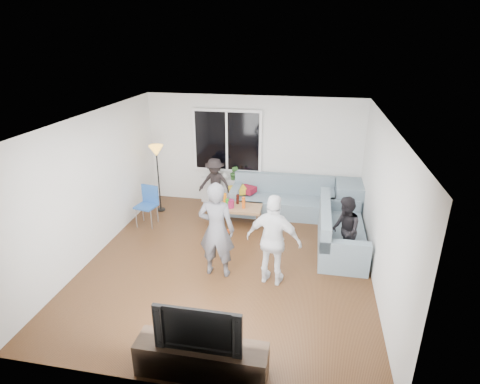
% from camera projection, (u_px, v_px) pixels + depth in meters
% --- Properties ---
extents(floor, '(5.00, 5.50, 0.04)m').
position_uv_depth(floor, '(228.00, 263.00, 7.08)').
color(floor, '#56351C').
rests_on(floor, ground).
extents(ceiling, '(5.00, 5.50, 0.04)m').
position_uv_depth(ceiling, '(227.00, 119.00, 6.09)').
color(ceiling, white).
rests_on(ceiling, ground).
extents(wall_back, '(5.00, 0.04, 2.60)m').
position_uv_depth(wall_back, '(253.00, 152.00, 9.11)').
color(wall_back, silver).
rests_on(wall_back, ground).
extents(wall_front, '(5.00, 0.04, 2.60)m').
position_uv_depth(wall_front, '(171.00, 297.00, 4.07)').
color(wall_front, silver).
rests_on(wall_front, ground).
extents(wall_left, '(0.04, 5.50, 2.60)m').
position_uv_depth(wall_left, '(92.00, 186.00, 7.02)').
color(wall_left, silver).
rests_on(wall_left, ground).
extents(wall_right, '(0.04, 5.50, 2.60)m').
position_uv_depth(wall_right, '(383.00, 208.00, 6.15)').
color(wall_right, silver).
rests_on(wall_right, ground).
extents(window_frame, '(1.62, 0.06, 1.47)m').
position_uv_depth(window_frame, '(227.00, 141.00, 9.05)').
color(window_frame, white).
rests_on(window_frame, wall_back).
extents(window_glass, '(1.50, 0.02, 1.35)m').
position_uv_depth(window_glass, '(227.00, 141.00, 9.01)').
color(window_glass, black).
rests_on(window_glass, window_frame).
extents(window_mullion, '(0.05, 0.03, 1.35)m').
position_uv_depth(window_mullion, '(227.00, 141.00, 9.00)').
color(window_mullion, white).
rests_on(window_mullion, window_frame).
extents(radiator, '(1.30, 0.12, 0.62)m').
position_uv_depth(radiator, '(227.00, 191.00, 9.48)').
color(radiator, silver).
rests_on(radiator, floor).
extents(potted_plant, '(0.20, 0.17, 0.36)m').
position_uv_depth(potted_plant, '(234.00, 173.00, 9.23)').
color(potted_plant, '#336428').
rests_on(potted_plant, radiator).
extents(vase, '(0.21, 0.21, 0.19)m').
position_uv_depth(vase, '(224.00, 175.00, 9.31)').
color(vase, white).
rests_on(vase, radiator).
extents(sofa_back_section, '(2.30, 0.85, 0.85)m').
position_uv_depth(sofa_back_section, '(282.00, 196.00, 8.85)').
color(sofa_back_section, slate).
rests_on(sofa_back_section, floor).
extents(sofa_right_section, '(2.00, 0.85, 0.85)m').
position_uv_depth(sofa_right_section, '(342.00, 228.00, 7.42)').
color(sofa_right_section, slate).
rests_on(sofa_right_section, floor).
extents(sofa_corner, '(0.85, 0.85, 0.85)m').
position_uv_depth(sofa_corner, '(354.00, 202.00, 8.57)').
color(sofa_corner, slate).
rests_on(sofa_corner, floor).
extents(cushion_yellow, '(0.48, 0.45, 0.14)m').
position_uv_depth(cushion_yellow, '(237.00, 190.00, 8.98)').
color(cushion_yellow, gold).
rests_on(cushion_yellow, sofa_back_section).
extents(cushion_red, '(0.45, 0.42, 0.13)m').
position_uv_depth(cushion_red, '(247.00, 190.00, 9.02)').
color(cushion_red, maroon).
rests_on(cushion_red, sofa_back_section).
extents(coffee_table, '(1.11, 0.61, 0.40)m').
position_uv_depth(coffee_table, '(236.00, 214.00, 8.49)').
color(coffee_table, '#A87951').
rests_on(coffee_table, floor).
extents(pitcher, '(0.17, 0.17, 0.17)m').
position_uv_depth(pitcher, '(230.00, 204.00, 8.32)').
color(pitcher, maroon).
rests_on(pitcher, coffee_table).
extents(side_chair, '(0.47, 0.47, 0.86)m').
position_uv_depth(side_chair, '(146.00, 207.00, 8.31)').
color(side_chair, '#24519C').
rests_on(side_chair, floor).
extents(floor_lamp, '(0.32, 0.32, 1.56)m').
position_uv_depth(floor_lamp, '(159.00, 179.00, 8.88)').
color(floor_lamp, '#FDAC30').
rests_on(floor_lamp, floor).
extents(player_left, '(0.63, 0.42, 1.68)m').
position_uv_depth(player_left, '(217.00, 230.00, 6.44)').
color(player_left, '#4F4E54').
rests_on(player_left, floor).
extents(player_right, '(0.97, 0.54, 1.56)m').
position_uv_depth(player_right, '(274.00, 241.00, 6.23)').
color(player_right, silver).
rests_on(player_right, floor).
extents(spectator_right, '(0.54, 0.66, 1.24)m').
position_uv_depth(spectator_right, '(345.00, 231.00, 6.89)').
color(spectator_right, black).
rests_on(spectator_right, floor).
extents(spectator_back, '(0.84, 0.54, 1.23)m').
position_uv_depth(spectator_back, '(215.00, 184.00, 9.08)').
color(spectator_back, black).
rests_on(spectator_back, floor).
extents(tv_console, '(1.60, 0.40, 0.44)m').
position_uv_depth(tv_console, '(202.00, 359.00, 4.68)').
color(tv_console, '#2E2117').
rests_on(tv_console, floor).
extents(television, '(1.04, 0.14, 0.60)m').
position_uv_depth(television, '(200.00, 325.00, 4.48)').
color(television, black).
rests_on(television, tv_console).
extents(bottle_a, '(0.07, 0.07, 0.25)m').
position_uv_depth(bottle_a, '(225.00, 199.00, 8.47)').
color(bottle_a, orange).
rests_on(bottle_a, coffee_table).
extents(bottle_c, '(0.07, 0.07, 0.21)m').
position_uv_depth(bottle_c, '(238.00, 199.00, 8.49)').
color(bottle_c, black).
rests_on(bottle_c, coffee_table).
extents(bottle_d, '(0.07, 0.07, 0.25)m').
position_uv_depth(bottle_d, '(244.00, 203.00, 8.27)').
color(bottle_d, '#DF5813').
rests_on(bottle_d, coffee_table).
extents(bottle_b, '(0.08, 0.08, 0.21)m').
position_uv_depth(bottle_b, '(227.00, 204.00, 8.28)').
color(bottle_b, '#1C8017').
rests_on(bottle_b, coffee_table).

